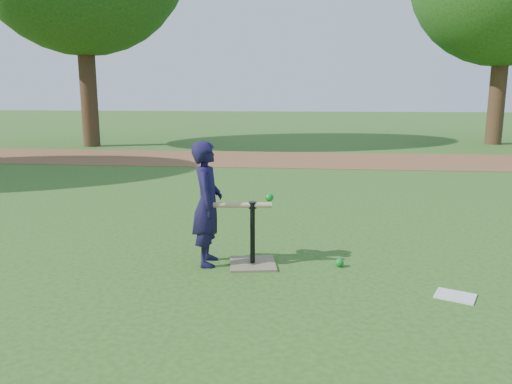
# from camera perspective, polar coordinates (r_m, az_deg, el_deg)

# --- Properties ---
(ground) EXTENTS (80.00, 80.00, 0.00)m
(ground) POSITION_cam_1_polar(r_m,az_deg,el_deg) (5.01, -2.00, -7.52)
(ground) COLOR #285116
(ground) RESTS_ON ground
(dirt_strip) EXTENTS (24.00, 3.00, 0.01)m
(dirt_strip) POSITION_cam_1_polar(r_m,az_deg,el_deg) (12.32, 2.99, 3.76)
(dirt_strip) COLOR brown
(dirt_strip) RESTS_ON ground
(child) EXTENTS (0.33, 0.46, 1.18)m
(child) POSITION_cam_1_polar(r_m,az_deg,el_deg) (4.71, -5.58, -1.34)
(child) COLOR #151133
(child) RESTS_ON ground
(wiffle_ball_ground) EXTENTS (0.08, 0.08, 0.08)m
(wiffle_ball_ground) POSITION_cam_1_polar(r_m,az_deg,el_deg) (4.81, 9.53, -7.97)
(wiffle_ball_ground) COLOR #0B8223
(wiffle_ball_ground) RESTS_ON ground
(clipboard) EXTENTS (0.37, 0.33, 0.01)m
(clipboard) POSITION_cam_1_polar(r_m,az_deg,el_deg) (4.40, 21.81, -10.98)
(clipboard) COLOR silver
(clipboard) RESTS_ON ground
(batting_tee) EXTENTS (0.50, 0.50, 0.61)m
(batting_tee) POSITION_cam_1_polar(r_m,az_deg,el_deg) (4.77, -0.39, -7.07)
(batting_tee) COLOR #77694B
(batting_tee) RESTS_ON ground
(swing_action) EXTENTS (0.64, 0.22, 0.13)m
(swing_action) POSITION_cam_1_polar(r_m,az_deg,el_deg) (4.65, -1.57, -1.31)
(swing_action) COLOR tan
(swing_action) RESTS_ON ground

